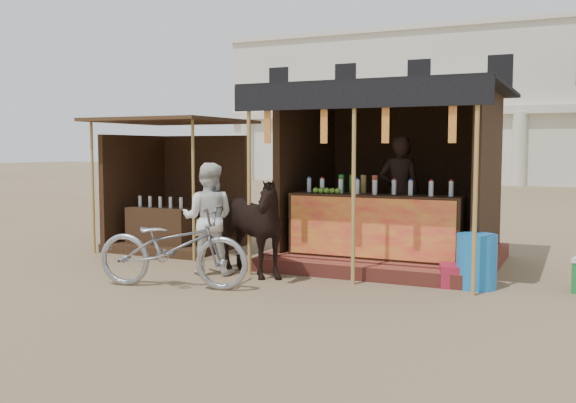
{
  "coord_description": "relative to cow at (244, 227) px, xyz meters",
  "views": [
    {
      "loc": [
        3.8,
        -6.68,
        1.87
      ],
      "look_at": [
        0.0,
        1.6,
        1.1
      ],
      "focal_mm": 40.0,
      "sensor_mm": 36.0,
      "label": 1
    }
  ],
  "objects": [
    {
      "name": "ground",
      "position": [
        0.62,
        -1.42,
        -0.72
      ],
      "size": [
        120.0,
        120.0,
        0.0
      ],
      "primitive_type": "plane",
      "color": "#846B4C",
      "rests_on": "ground"
    },
    {
      "name": "main_stall",
      "position": [
        1.62,
        1.94,
        0.31
      ],
      "size": [
        3.6,
        3.61,
        2.78
      ],
      "color": "#973E31",
      "rests_on": "ground"
    },
    {
      "name": "secondary_stall",
      "position": [
        -2.55,
        1.82,
        0.13
      ],
      "size": [
        2.4,
        2.4,
        2.38
      ],
      "color": "#3A2315",
      "rests_on": "ground"
    },
    {
      "name": "cow",
      "position": [
        0.0,
        0.0,
        0.0
      ],
      "size": [
        1.87,
        1.37,
        1.44
      ],
      "primitive_type": "imported",
      "rotation": [
        0.0,
        0.0,
        1.18
      ],
      "color": "black",
      "rests_on": "ground"
    },
    {
      "name": "motorbike",
      "position": [
        -0.51,
        -1.06,
        -0.17
      ],
      "size": [
        2.19,
        1.15,
        1.1
      ],
      "primitive_type": "imported",
      "rotation": [
        0.0,
        0.0,
        1.78
      ],
      "color": "#919299",
      "rests_on": "ground"
    },
    {
      "name": "bystander",
      "position": [
        -0.56,
        -0.06,
        0.1
      ],
      "size": [
        0.95,
        0.83,
        1.65
      ],
      "primitive_type": "imported",
      "rotation": [
        0.0,
        0.0,
        3.44
      ],
      "color": "silver",
      "rests_on": "ground"
    },
    {
      "name": "blue_barrel",
      "position": [
        3.19,
        0.58,
        -0.36
      ],
      "size": [
        0.63,
        0.63,
        0.73
      ],
      "primitive_type": "cylinder",
      "rotation": [
        0.0,
        0.0,
        -0.22
      ],
      "color": "blue",
      "rests_on": "ground"
    },
    {
      "name": "red_crate",
      "position": [
        2.9,
        0.58,
        -0.57
      ],
      "size": [
        0.47,
        0.51,
        0.3
      ],
      "primitive_type": "cube",
      "rotation": [
        0.0,
        0.0,
        0.26
      ],
      "color": "#A41B33",
      "rests_on": "ground"
    },
    {
      "name": "background_building",
      "position": [
        -1.38,
        28.52,
        3.26
      ],
      "size": [
        26.0,
        7.45,
        8.18
      ],
      "color": "silver",
      "rests_on": "ground"
    }
  ]
}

